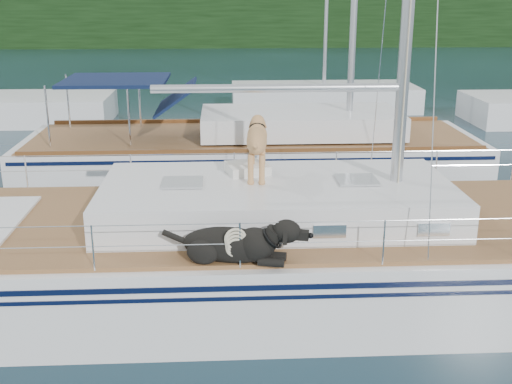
{
  "coord_description": "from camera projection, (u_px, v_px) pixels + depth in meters",
  "views": [
    {
      "loc": [
        0.02,
        -9.11,
        4.56
      ],
      "look_at": [
        0.5,
        0.2,
        1.6
      ],
      "focal_mm": 45.0,
      "sensor_mm": 36.0,
      "label": 1
    }
  ],
  "objects": [
    {
      "name": "bg_boat_center",
      "position": [
        324.0,
        98.0,
        25.34
      ],
      "size": [
        7.2,
        3.0,
        11.65
      ],
      "color": "silver",
      "rests_on": "ground"
    },
    {
      "name": "shore_bank",
      "position": [
        222.0,
        38.0,
        53.84
      ],
      "size": [
        92.0,
        1.0,
        1.2
      ],
      "primitive_type": "cube",
      "color": "#595147",
      "rests_on": "ground"
    },
    {
      "name": "tree_line",
      "position": [
        221.0,
        9.0,
        51.97
      ],
      "size": [
        90.0,
        3.0,
        6.0
      ],
      "primitive_type": "cube",
      "color": "black",
      "rests_on": "ground"
    },
    {
      "name": "neighbor_sailboat",
      "position": [
        256.0,
        155.0,
        15.85
      ],
      "size": [
        11.0,
        3.5,
        13.3
      ],
      "color": "silver",
      "rests_on": "ground"
    },
    {
      "name": "main_sailboat",
      "position": [
        230.0,
        254.0,
        9.84
      ],
      "size": [
        12.0,
        3.88,
        14.01
      ],
      "color": "silver",
      "rests_on": "ground"
    },
    {
      "name": "ground",
      "position": [
        225.0,
        294.0,
        10.04
      ],
      "size": [
        120.0,
        120.0,
        0.0
      ],
      "primitive_type": "plane",
      "color": "black",
      "rests_on": "ground"
    }
  ]
}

